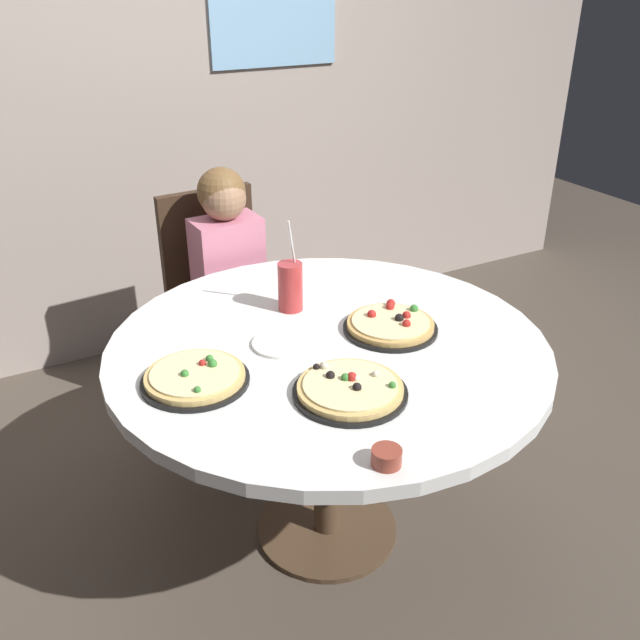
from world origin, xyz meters
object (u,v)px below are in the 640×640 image
at_px(chair_wooden, 220,294).
at_px(pizza_cheese, 195,377).
at_px(diner_child, 239,321).
at_px(pizza_pepperoni, 350,389).
at_px(sauce_bowl, 387,457).
at_px(soda_cup, 290,286).
at_px(plate_small, 282,343).
at_px(pizza_veggie, 391,325).
at_px(dining_table, 328,367).

bearing_deg(chair_wooden, pizza_cheese, -114.00).
xyz_separation_m(diner_child, pizza_pepperoni, (-0.09, -1.01, 0.28)).
bearing_deg(diner_child, sauce_bowl, -97.25).
xyz_separation_m(soda_cup, plate_small, (-0.13, -0.20, -0.08)).
relative_size(chair_wooden, pizza_veggie, 3.27).
distance_m(diner_child, sauce_bowl, 1.33).
relative_size(pizza_cheese, soda_cup, 0.95).
xyz_separation_m(diner_child, soda_cup, (-0.00, -0.48, 0.35)).
relative_size(chair_wooden, plate_small, 5.28).
height_order(pizza_veggie, pizza_cheese, pizza_veggie).
xyz_separation_m(sauce_bowl, plate_small, (0.03, 0.60, -0.02)).
bearing_deg(diner_child, pizza_veggie, -75.08).
xyz_separation_m(pizza_veggie, pizza_cheese, (-0.63, 0.00, -0.00)).
height_order(pizza_veggie, pizza_pepperoni, same).
bearing_deg(pizza_veggie, pizza_pepperoni, -139.80).
relative_size(pizza_pepperoni, sauce_bowl, 4.33).
bearing_deg(pizza_veggie, dining_table, 172.54).
bearing_deg(soda_cup, dining_table, -90.03).
distance_m(pizza_cheese, plate_small, 0.30).
relative_size(dining_table, pizza_cheese, 4.49).
xyz_separation_m(chair_wooden, plate_small, (-0.12, -0.86, 0.22)).
bearing_deg(plate_small, sauce_bowl, -93.14).
distance_m(pizza_pepperoni, sauce_bowl, 0.29).
height_order(dining_table, plate_small, plate_small).
bearing_deg(soda_cup, pizza_pepperoni, -99.50).
distance_m(chair_wooden, pizza_pepperoni, 1.21).
height_order(pizza_pepperoni, soda_cup, soda_cup).
distance_m(soda_cup, sauce_bowl, 0.82).
bearing_deg(dining_table, pizza_cheese, -176.46).
relative_size(soda_cup, sauce_bowl, 4.37).
bearing_deg(plate_small, pizza_cheese, -165.74).
relative_size(dining_table, diner_child, 1.21).
xyz_separation_m(chair_wooden, pizza_veggie, (0.21, -0.94, 0.24)).
xyz_separation_m(chair_wooden, diner_child, (0.01, -0.18, -0.05)).
xyz_separation_m(chair_wooden, pizza_pepperoni, (-0.08, -1.19, 0.24)).
bearing_deg(pizza_pepperoni, chair_wooden, 85.98).
relative_size(soda_cup, plate_small, 1.70).
xyz_separation_m(dining_table, sauce_bowl, (-0.16, -0.56, 0.11)).
distance_m(pizza_veggie, sauce_bowl, 0.64).
bearing_deg(pizza_pepperoni, dining_table, 72.31).
xyz_separation_m(dining_table, soda_cup, (0.00, 0.25, 0.17)).
bearing_deg(plate_small, pizza_pepperoni, -82.97).
xyz_separation_m(dining_table, pizza_pepperoni, (-0.09, -0.27, 0.10)).
distance_m(dining_table, sauce_bowl, 0.59).
height_order(chair_wooden, pizza_veggie, chair_wooden).
height_order(diner_child, sauce_bowl, diner_child).
distance_m(soda_cup, plate_small, 0.25).
height_order(diner_child, pizza_veggie, diner_child).
distance_m(diner_child, soda_cup, 0.59).
bearing_deg(pizza_pepperoni, plate_small, 97.03).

